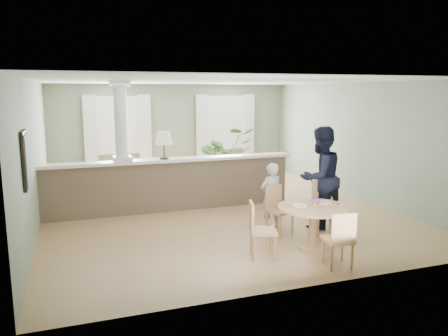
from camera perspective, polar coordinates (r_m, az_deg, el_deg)
name	(u,v)px	position (r m, az deg, el deg)	size (l,w,h in m)	color
ground	(216,209)	(9.44, -1.11, -5.35)	(8.00, 8.00, 0.00)	tan
room_shell	(205,123)	(9.71, -2.47, 5.94)	(7.02, 8.02, 2.71)	gray
pony_wall	(168,178)	(9.21, -7.35, -1.29)	(5.32, 0.38, 2.70)	brown
sofa	(178,175)	(11.10, -6.04, -0.91)	(2.78, 1.09, 0.81)	#9C7B55
houseplant	(225,159)	(11.11, 0.08, 1.25)	(1.45, 1.26, 1.61)	#34692A
dining_table	(313,215)	(7.16, 11.58, -6.02)	(1.14, 1.14, 0.78)	tan
chair_far_boy	(277,207)	(7.82, 6.99, -5.11)	(0.48, 0.48, 0.85)	tan
chair_far_man	(324,204)	(8.08, 12.93, -4.54)	(0.51, 0.51, 0.92)	tan
chair_near	(340,237)	(6.44, 14.91, -8.76)	(0.43, 0.43, 0.84)	tan
chair_side	(259,227)	(6.65, 4.53, -7.75)	(0.48, 0.48, 0.87)	tan
child_person	(271,196)	(8.01, 6.15, -3.68)	(0.45, 0.29, 1.22)	#A7A7AD
man_person	(320,178)	(8.19, 12.45, -1.22)	(0.91, 0.71, 1.88)	black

